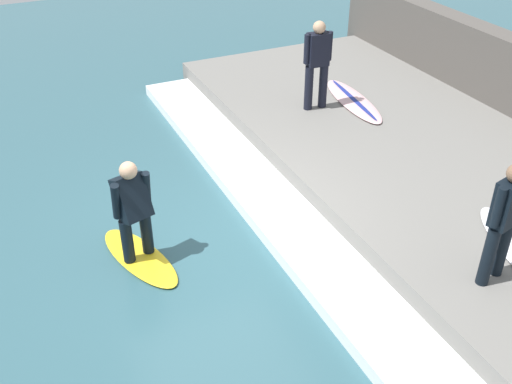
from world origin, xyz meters
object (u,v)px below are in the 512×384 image
at_px(surfboard_waiting_near, 353,100).
at_px(surfer_waiting_far, 505,218).
at_px(surfboard_riding, 140,257).
at_px(surfer_waiting_near, 317,61).
at_px(surfer_riding, 133,206).

xyz_separation_m(surfboard_waiting_near, surfer_waiting_far, (-1.30, -4.91, 0.83)).
xyz_separation_m(surfboard_riding, surfer_waiting_far, (3.50, -2.64, 1.28)).
relative_size(surfboard_riding, surfer_waiting_near, 1.05).
height_order(surfboard_riding, surfboard_waiting_near, surfboard_waiting_near).
relative_size(surfer_waiting_near, surfer_waiting_far, 1.05).
bearing_deg(surfboard_riding, surfer_waiting_far, -36.99).
xyz_separation_m(surfer_waiting_near, surfboard_waiting_near, (0.78, -0.09, -0.87)).
bearing_deg(surfer_waiting_near, surfer_waiting_far, -95.99).
height_order(surfer_riding, surfer_waiting_far, surfer_waiting_far).
bearing_deg(surfer_waiting_near, surfer_riding, -149.62).
bearing_deg(surfer_waiting_far, surfboard_riding, 143.01).
bearing_deg(surfer_waiting_far, surfboard_waiting_near, 75.14).
relative_size(surfer_riding, surfer_waiting_near, 0.89).
bearing_deg(surfer_waiting_near, surfboard_riding, -149.62).
distance_m(surfboard_riding, surfer_riding, 0.83).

